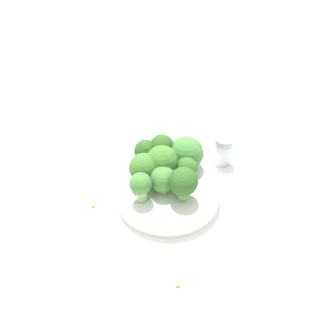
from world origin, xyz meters
The scene contains 15 objects.
ground_plane centered at (0.00, 0.00, 0.00)m, with size 3.00×3.00×0.00m, color white.
bowl centered at (0.00, 0.00, 0.02)m, with size 0.17×0.17×0.03m, color white.
broccoli_floret_0 centered at (-0.01, -0.01, 0.07)m, with size 0.05×0.05×0.06m.
broccoli_floret_1 centered at (-0.05, -0.03, 0.07)m, with size 0.04×0.04×0.05m.
broccoli_floret_2 centered at (-0.01, -0.04, 0.07)m, with size 0.05×0.05×0.06m.
broccoli_floret_3 centered at (0.04, 0.01, 0.07)m, with size 0.04×0.04×0.06m.
broccoli_floret_4 centered at (-0.05, 0.00, 0.07)m, with size 0.04×0.04×0.06m.
broccoli_floret_5 centered at (0.00, 0.03, 0.06)m, with size 0.04×0.04×0.04m.
broccoli_floret_6 centered at (0.02, -0.01, 0.06)m, with size 0.04×0.04×0.05m.
broccoli_floret_7 centered at (0.03, -0.05, 0.07)m, with size 0.03×0.03×0.05m.
broccoli_floret_8 centered at (-0.03, 0.04, 0.06)m, with size 0.06×0.06×0.06m.
pepper_shaker centered at (-0.07, 0.12, 0.03)m, with size 0.04×0.04×0.06m.
almond_crumb_0 centered at (-0.01, -0.13, 0.00)m, with size 0.01×0.01×0.01m, color tan.
almond_crumb_1 centered at (-0.10, 0.10, 0.00)m, with size 0.01×0.00×0.01m, color tan.
almond_crumb_2 centered at (0.16, -0.02, 0.00)m, with size 0.01×0.00×0.01m, color olive.
Camera 1 is at (0.39, -0.08, 0.40)m, focal length 35.00 mm.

